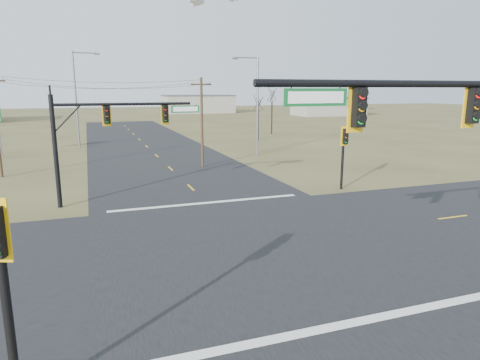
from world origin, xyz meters
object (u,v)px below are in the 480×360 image
Objects in this scene: pedestal_signal_sw at (0,263)px; streetlight_c at (78,94)px; utility_pole_near at (202,121)px; bare_tree_d at (272,94)px; bare_tree_c at (258,103)px; streetlight_a at (256,101)px; pedestal_signal_ne at (344,144)px; mast_arm_far at (109,125)px.

streetlight_c reaches higher than pedestal_signal_sw.
pedestal_signal_sw is 0.43× the size of streetlight_c.
utility_pole_near is 30.63m from bare_tree_d.
utility_pole_near reaches higher than bare_tree_c.
streetlight_a is at bearing -117.98° from bare_tree_d.
utility_pole_near is at bearing -125.45° from bare_tree_d.
streetlight_c is at bearing 119.56° from utility_pole_near.
streetlight_c is 28.94m from bare_tree_d.
pedestal_signal_sw is 0.63× the size of bare_tree_d.
streetlight_c reaches higher than bare_tree_d.
pedestal_signal_ne is at bearing -61.79° from streetlight_c.
bare_tree_d reaches higher than pedestal_signal_ne.
mast_arm_far is 28.95m from streetlight_c.
mast_arm_far is at bearing 174.35° from pedestal_signal_ne.
utility_pole_near is (11.49, 27.95, 0.72)m from pedestal_signal_sw.
bare_tree_c is at bearing -126.83° from bare_tree_d.
streetlight_c is (-10.51, 18.53, 2.20)m from utility_pole_near.
utility_pole_near is 21.41m from streetlight_c.
streetlight_a reaches higher than utility_pole_near.
mast_arm_far is 0.78× the size of streetlight_c.
mast_arm_far is 1.97× the size of pedestal_signal_ne.
bare_tree_c reaches higher than pedestal_signal_ne.
pedestal_signal_sw is (-18.56, -16.04, 0.22)m from pedestal_signal_ne.
utility_pole_near is 1.03× the size of bare_tree_d.
pedestal_signal_ne is 16.76m from streetlight_a.
mast_arm_far is 1.14× the size of bare_tree_d.
bare_tree_c is at bearing -2.44° from streetlight_c.
mast_arm_far is 1.11× the size of utility_pole_near.
pedestal_signal_ne is 0.39× the size of streetlight_c.
utility_pole_near is at bearing 120.96° from pedestal_signal_ne.
pedestal_signal_sw is at bearing -121.74° from mast_arm_far.
streetlight_a is (18.46, 32.61, 2.29)m from pedestal_signal_sw.
streetlight_c is at bearing 110.08° from pedestal_signal_sw.
pedestal_signal_sw is 0.74× the size of bare_tree_c.
bare_tree_d is at bearing 31.49° from mast_arm_far.
streetlight_c is 1.48× the size of bare_tree_d.
pedestal_signal_sw is 30.23m from utility_pole_near.
bare_tree_c is 8.36m from bare_tree_d.
bare_tree_d reaches higher than pedestal_signal_sw.
streetlight_c is at bearing 126.65° from streetlight_a.
streetlight_c is (0.98, 46.48, 2.92)m from pedestal_signal_sw.
bare_tree_d is at bearing 54.55° from utility_pole_near.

